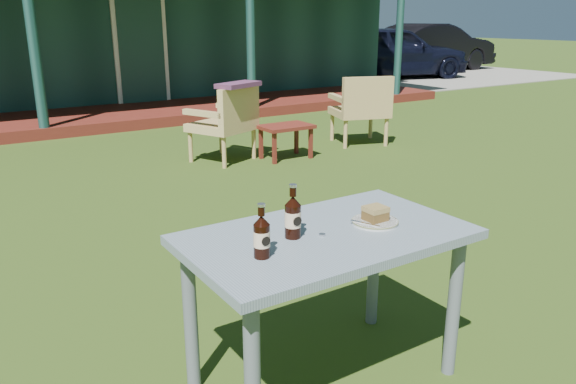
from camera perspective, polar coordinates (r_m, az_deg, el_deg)
ground at (r=3.94m, az=-10.43°, el=-6.72°), size 80.00×80.00×0.00m
gravel_strip at (r=16.83m, az=12.12°, el=11.48°), size 9.00×6.00×0.02m
car_near at (r=15.98m, az=10.42°, el=13.85°), size 4.51×2.68×1.44m
car_far at (r=18.68m, az=14.37°, el=14.05°), size 4.38×1.55×1.44m
cafe_table at (r=2.41m, az=3.92°, el=-6.36°), size 1.20×0.70×0.72m
plate at (r=2.49m, az=8.83°, el=-3.00°), size 0.20×0.20×0.01m
cake_slice at (r=2.48m, az=8.87°, el=-2.14°), size 0.09×0.09×0.06m
fork at (r=2.44m, az=7.85°, el=-3.19°), size 0.06×0.13×0.00m
cola_bottle_near at (r=2.28m, az=0.50°, el=-2.51°), size 0.07×0.07×0.23m
cola_bottle_far at (r=2.09m, az=-2.69°, el=-4.50°), size 0.06×0.07×0.21m
bottle_cap at (r=2.33m, az=3.48°, el=-4.36°), size 0.03×0.03×0.01m
armchair_left at (r=6.44m, az=-6.18°, el=7.32°), size 0.82×0.80×0.86m
armchair_right at (r=7.36m, az=7.52°, el=8.63°), size 0.82×0.79×0.89m
floral_throw at (r=6.28m, az=-5.05°, el=10.80°), size 0.59×0.43×0.05m
side_table at (r=6.56m, az=-0.22°, el=6.32°), size 0.60×0.40×0.40m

